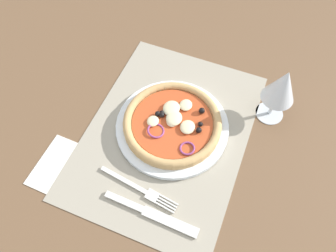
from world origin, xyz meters
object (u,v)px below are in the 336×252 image
Objects in this scene: plate at (172,127)px; fork at (142,190)px; pizza at (173,122)px; knife at (152,214)px; wine_glass at (282,87)px; napkin at (63,168)px.

plate is 1.41× the size of fork.
plate is 1.16× the size of pizza.
knife is 1.34× the size of wine_glass.
napkin is at bearing 175.99° from knife.
pizza is 20.26cm from knife.
plate is 24.99cm from wine_glass.
knife is 21.59cm from napkin.
wine_glass is at bearing 64.87° from knife.
plate is 25.28cm from napkin.
napkin is (17.73, -18.00, -0.84)cm from plate.
napkin is at bearing -51.28° from wine_glass.
pizza is (-0.05, 0.02, 1.73)cm from plate.
pizza is 24.37cm from wine_glass.
knife is (19.85, 3.46, -2.09)cm from pizza.
wine_glass is at bearing 128.72° from napkin.
pizza is at bearing 96.50° from fork.
wine_glass reaches higher than knife.
knife is at bearing 84.51° from napkin.
fork is 1.41× the size of napkin.
fork reaches higher than napkin.
pizza is at bearing 155.01° from plate.
pizza reaches higher than knife.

